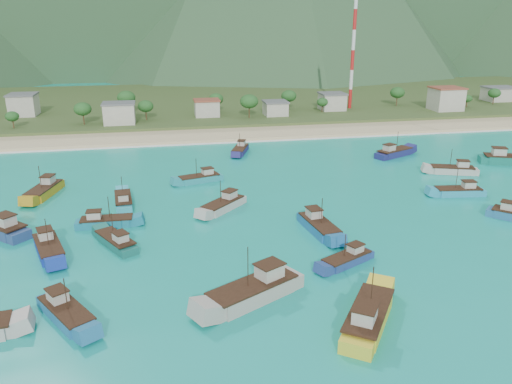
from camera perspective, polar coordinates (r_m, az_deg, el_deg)
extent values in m
plane|color=#0D958A|center=(75.39, 4.53, -6.45)|extent=(600.00, 600.00, 0.00)
cube|color=beige|center=(149.20, -3.54, 6.52)|extent=(400.00, 18.00, 1.20)
cube|color=#385123|center=(208.81, -5.80, 10.08)|extent=(400.00, 110.00, 2.40)
cube|color=white|center=(140.03, -3.02, 5.69)|extent=(400.00, 2.50, 0.08)
cube|color=beige|center=(188.12, -25.02, 8.97)|extent=(8.43, 9.21, 6.83)
cube|color=beige|center=(162.64, -15.34, 8.61)|extent=(9.36, 7.27, 6.12)
cube|color=beige|center=(170.39, -5.64, 9.47)|extent=(7.98, 6.66, 5.16)
cube|color=beige|center=(171.75, 2.23, 9.49)|extent=(7.45, 7.52, 4.32)
cube|color=beige|center=(183.98, 8.69, 10.13)|extent=(8.30, 8.01, 5.59)
cube|color=beige|center=(193.89, 20.89, 9.87)|extent=(10.04, 8.93, 7.63)
cube|color=beige|center=(225.42, 26.07, 10.00)|extent=(11.82, 8.46, 5.07)
cylinder|color=red|center=(188.55, 10.70, 10.43)|extent=(1.20, 1.20, 6.86)
cylinder|color=white|center=(187.68, 10.83, 12.50)|extent=(1.20, 1.20, 6.86)
cylinder|color=red|center=(187.05, 10.97, 14.59)|extent=(1.20, 1.20, 6.86)
cylinder|color=white|center=(186.67, 11.10, 16.68)|extent=(1.20, 1.20, 6.86)
cylinder|color=red|center=(186.55, 11.24, 18.78)|extent=(1.20, 1.20, 6.86)
cube|color=#206598|center=(62.40, -20.80, -13.07)|extent=(7.89, 10.06, 1.82)
cube|color=beige|center=(63.27, -21.73, -10.99)|extent=(2.78, 2.91, 1.48)
cylinder|color=#382114|center=(60.47, -20.91, -10.91)|extent=(0.12, 0.12, 4.10)
cube|color=navy|center=(71.63, 10.29, -7.82)|extent=(8.83, 6.22, 1.57)
cube|color=beige|center=(72.23, 11.29, -6.39)|extent=(2.46, 2.30, 1.27)
cylinder|color=#382114|center=(70.19, 10.14, -6.08)|extent=(0.12, 0.12, 3.53)
cube|color=teal|center=(104.80, 22.05, -0.09)|extent=(9.98, 4.12, 1.76)
cube|color=beige|center=(105.18, 23.13, 0.75)|extent=(2.42, 2.05, 1.43)
cylinder|color=#382114|center=(103.72, 21.97, 1.39)|extent=(0.12, 0.12, 3.96)
cube|color=#A59E96|center=(62.04, -0.37, -11.58)|extent=(13.34, 9.72, 2.38)
cube|color=beige|center=(62.49, 1.55, -9.06)|extent=(3.77, 3.54, 1.94)
cylinder|color=#382114|center=(59.74, -0.93, -8.61)|extent=(0.12, 0.12, 5.36)
cube|color=#166159|center=(78.78, -15.75, -5.62)|extent=(7.04, 9.51, 1.70)
cube|color=beige|center=(76.55, -15.23, -5.05)|extent=(2.55, 2.70, 1.38)
cylinder|color=#382114|center=(78.15, -16.10, -3.65)|extent=(0.12, 0.12, 3.83)
cube|color=gold|center=(59.01, 12.72, -13.95)|extent=(10.05, 12.16, 2.24)
cube|color=beige|center=(55.83, 12.32, -13.53)|extent=(3.45, 3.58, 1.82)
cylinder|color=#382114|center=(57.74, 13.13, -10.56)|extent=(0.12, 0.12, 5.03)
cube|color=#C18A18|center=(105.30, -23.07, -0.06)|extent=(6.02, 11.66, 2.03)
cube|color=beige|center=(106.70, -22.67, 1.27)|extent=(2.62, 2.98, 1.65)
cylinder|color=#382114|center=(103.80, -23.46, 1.54)|extent=(0.12, 0.12, 4.58)
cube|color=navy|center=(128.42, -1.83, 4.69)|extent=(5.97, 9.94, 1.74)
cube|color=beige|center=(129.90, -1.67, 5.57)|extent=(2.40, 2.64, 1.41)
cylinder|color=#382114|center=(127.23, -1.89, 5.86)|extent=(0.12, 0.12, 3.91)
cube|color=#17339F|center=(79.25, -22.57, -6.19)|extent=(6.33, 10.90, 1.90)
cube|color=beige|center=(80.55, -22.95, -4.49)|extent=(2.59, 2.87, 1.55)
cylinder|color=#382114|center=(77.51, -22.79, -4.29)|extent=(0.12, 0.12, 4.28)
cube|color=#B8AEA8|center=(89.96, -3.80, -1.71)|extent=(9.33, 9.42, 1.86)
cube|color=beige|center=(90.95, -3.03, -0.33)|extent=(2.97, 2.97, 1.51)
cylinder|color=#382114|center=(88.50, -4.07, 0.01)|extent=(0.12, 0.12, 4.19)
cube|color=#15768F|center=(86.44, -16.65, -3.46)|extent=(9.46, 2.98, 1.71)
cube|color=beige|center=(86.16, -18.02, -2.57)|extent=(2.17, 1.77, 1.39)
cylinder|color=#382114|center=(85.38, -16.47, -1.72)|extent=(0.12, 0.12, 3.85)
cube|color=#116B5C|center=(132.78, 26.96, 3.20)|extent=(13.19, 7.98, 2.31)
cube|color=beige|center=(131.53, 26.02, 4.15)|extent=(3.52, 3.19, 1.87)
cube|color=teal|center=(105.77, -6.51, 1.38)|extent=(9.86, 5.32, 1.72)
cube|color=beige|center=(105.97, -5.57, 2.33)|extent=(2.55, 2.26, 1.40)
cylinder|color=#382114|center=(104.79, -6.85, 2.80)|extent=(0.12, 0.12, 3.87)
cube|color=#1B619D|center=(81.21, 7.24, -4.15)|extent=(4.60, 11.17, 1.97)
cube|color=beige|center=(82.37, 6.63, -2.44)|extent=(2.29, 2.70, 1.60)
cylinder|color=#382114|center=(79.49, 7.53, -2.20)|extent=(0.12, 0.12, 4.43)
cube|color=navy|center=(130.00, 15.56, 4.23)|extent=(11.49, 7.78, 2.03)
cube|color=beige|center=(127.81, 14.99, 4.89)|extent=(3.17, 2.94, 1.65)
cylinder|color=#382114|center=(129.72, 15.86, 5.68)|extent=(0.12, 0.12, 4.56)
cube|color=beige|center=(95.83, 26.92, -1.48)|extent=(2.87, 2.90, 1.47)
cube|color=#B5ADA4|center=(119.30, 21.50, 2.24)|extent=(10.62, 6.21, 1.85)
cube|color=beige|center=(119.37, 22.57, 2.95)|extent=(2.80, 2.53, 1.51)
cylinder|color=#382114|center=(118.39, 21.40, 3.65)|extent=(0.12, 0.12, 4.17)
cube|color=#2B9FB7|center=(95.60, -14.90, -1.10)|extent=(3.72, 9.82, 1.74)
cube|color=beige|center=(93.22, -14.94, -0.59)|extent=(1.95, 2.34, 1.42)
cylinder|color=#382114|center=(95.20, -15.06, 0.61)|extent=(0.12, 0.12, 3.93)
cube|color=beige|center=(87.40, -26.72, -2.94)|extent=(3.52, 3.49, 1.79)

